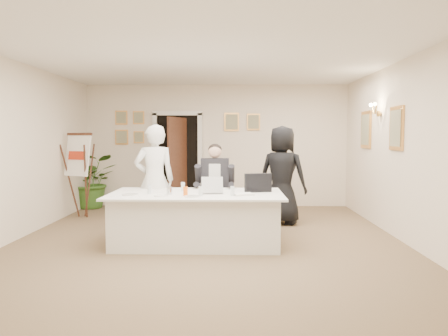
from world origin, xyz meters
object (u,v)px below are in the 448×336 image
laptop (213,184)px  steel_jug (169,191)px  flip_chart (82,180)px  paper_stack (243,194)px  seated_man (215,187)px  standing_man (155,180)px  oj_glass (185,191)px  standing_woman (282,175)px  potted_palm (92,181)px  laptop_bag (258,183)px  conference_table (196,218)px

laptop → steel_jug: size_ratio=3.10×
flip_chart → steel_jug: size_ratio=15.00×
laptop → paper_stack: laptop is taller
seated_man → steel_jug: size_ratio=13.78×
standing_man → oj_glass: 1.11m
standing_woman → oj_glass: size_ratio=13.97×
laptop → steel_jug: 0.65m
standing_man → steel_jug: standing_man is taller
flip_chart → seated_man: bearing=-22.6°
oj_glass → laptop: bearing=39.1°
flip_chart → laptop: size_ratio=4.84×
standing_woman → potted_palm: bearing=1.9°
flip_chart → laptop: bearing=-37.4°
standing_woman → steel_jug: size_ratio=16.50×
standing_man → standing_woman: 2.39m
flip_chart → laptop_bag: 3.90m
laptop_bag → oj_glass: laptop_bag is taller
conference_table → standing_woman: standing_woman is taller
flip_chart → laptop_bag: (3.39, -1.92, 0.15)m
standing_woman → seated_man: bearing=51.6°
flip_chart → potted_palm: 1.23m
flip_chart → laptop_bag: bearing=-29.4°
potted_palm → laptop_bag: size_ratio=3.05×
standing_woman → potted_palm: (-4.10, 1.71, -0.29)m
laptop_bag → paper_stack: size_ratio=1.43×
paper_stack → oj_glass: oj_glass is taller
conference_table → seated_man: seated_man is taller
laptop_bag → seated_man: bearing=118.6°
standing_woman → oj_glass: standing_woman is taller
flip_chart → standing_man: 2.25m
standing_woman → potted_palm: standing_woman is taller
standing_man → standing_woman: standing_woman is taller
laptop → conference_table: bearing=175.3°
flip_chart → potted_palm: flip_chart is taller
potted_palm → oj_glass: potted_palm is taller
potted_palm → standing_woman: bearing=-22.6°
flip_chart → paper_stack: 3.90m
potted_palm → steel_jug: 4.11m
standing_man → laptop_bag: bearing=146.1°
steel_jug → standing_man: bearing=114.7°
paper_stack → steel_jug: size_ratio=2.56×
potted_palm → oj_glass: bearing=-54.9°
potted_palm → steel_jug: (2.26, -3.43, 0.21)m
potted_palm → laptop_bag: (3.57, -3.12, 0.30)m
potted_palm → seated_man: bearing=-39.0°
conference_table → laptop: (0.24, -0.00, 0.52)m
seated_man → standing_woman: standing_woman is taller
seated_man → paper_stack: bearing=-58.9°
standing_man → oj_glass: bearing=105.3°
oj_glass → paper_stack: bearing=5.5°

